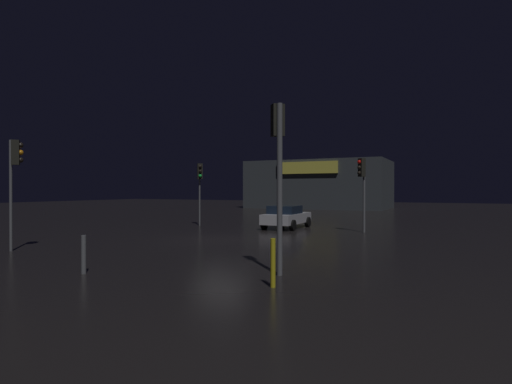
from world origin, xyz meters
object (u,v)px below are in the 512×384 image
traffic_signal_main (278,155)px  traffic_signal_opposite (200,178)px  store_building (320,185)px  traffic_signal_cross_right (15,166)px  car_near (286,216)px  traffic_signal_cross_left (362,178)px

traffic_signal_main → traffic_signal_opposite: bearing=131.6°
traffic_signal_main → store_building: bearing=105.6°
store_building → traffic_signal_opposite: store_building is taller
traffic_signal_main → traffic_signal_opposite: size_ratio=1.17×
traffic_signal_cross_right → car_near: 14.11m
store_building → traffic_signal_main: store_building is taller
traffic_signal_cross_right → traffic_signal_cross_left: bearing=49.9°
traffic_signal_main → traffic_signal_opposite: 15.41m
traffic_signal_main → traffic_signal_opposite: (-10.23, 11.52, -0.17)m
store_building → traffic_signal_main: 40.40m
traffic_signal_main → traffic_signal_opposite: traffic_signal_main is taller
store_building → traffic_signal_main: size_ratio=3.60×
traffic_signal_cross_right → traffic_signal_opposite: bearing=89.2°
traffic_signal_opposite → traffic_signal_cross_right: 11.92m
store_building → traffic_signal_cross_right: size_ratio=3.99×
store_building → car_near: 27.46m
store_building → car_near: (6.19, -26.67, -2.18)m
traffic_signal_opposite → car_near: 6.07m
traffic_signal_opposite → traffic_signal_cross_right: size_ratio=0.95×
traffic_signal_opposite → traffic_signal_cross_right: bearing=-90.8°
store_building → traffic_signal_opposite: bearing=-88.7°
traffic_signal_main → traffic_signal_cross_left: (-0.16, 11.76, -0.29)m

